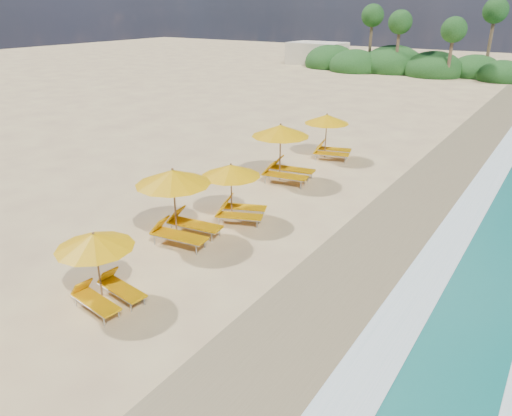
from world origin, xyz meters
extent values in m
plane|color=#D4BA7C|center=(0.00, 0.00, 0.00)|extent=(160.00, 160.00, 0.00)
cube|color=olive|center=(4.00, 0.00, 0.01)|extent=(4.00, 160.00, 0.01)
cube|color=white|center=(5.50, 0.00, 0.03)|extent=(1.20, 160.00, 0.01)
cylinder|color=olive|center=(-1.47, -5.28, 0.99)|extent=(0.05, 0.05, 1.97)
cone|color=#DA9604|center=(-1.47, -5.28, 1.81)|extent=(2.27, 2.27, 0.40)
sphere|color=olive|center=(-1.47, -5.28, 2.03)|extent=(0.07, 0.07, 0.07)
cylinder|color=olive|center=(-2.36, -1.33, 1.21)|extent=(0.06, 0.06, 2.42)
cone|color=#DA9604|center=(-2.36, -1.33, 2.21)|extent=(2.80, 2.80, 0.49)
sphere|color=olive|center=(-2.36, -1.33, 2.48)|extent=(0.09, 0.09, 0.09)
cylinder|color=olive|center=(-1.73, 0.99, 1.05)|extent=(0.05, 0.05, 2.09)
cone|color=#DA9604|center=(-1.73, 0.99, 1.91)|extent=(2.81, 2.81, 0.42)
sphere|color=olive|center=(-1.73, 0.99, 2.15)|extent=(0.07, 0.07, 0.07)
cylinder|color=olive|center=(-2.51, 5.74, 1.25)|extent=(0.06, 0.06, 2.50)
cone|color=#DA9604|center=(-2.51, 5.74, 2.29)|extent=(2.96, 2.96, 0.50)
sphere|color=olive|center=(-2.51, 5.74, 2.56)|extent=(0.09, 0.09, 0.09)
cylinder|color=olive|center=(-2.31, 10.02, 1.11)|extent=(0.06, 0.06, 2.22)
cone|color=#DA9604|center=(-2.31, 10.02, 2.03)|extent=(2.83, 2.83, 0.45)
sphere|color=olive|center=(-2.31, 10.02, 2.28)|extent=(0.08, 0.08, 0.08)
ellipsoid|color=#163D14|center=(-6.00, 45.00, 0.62)|extent=(6.40, 6.40, 4.16)
ellipsoid|color=#163D14|center=(-11.00, 46.00, 0.70)|extent=(7.20, 7.20, 4.68)
ellipsoid|color=#163D14|center=(-15.00, 44.00, 0.58)|extent=(6.00, 6.00, 3.90)
ellipsoid|color=#163D14|center=(-2.00, 47.00, 0.55)|extent=(5.60, 5.60, 3.64)
ellipsoid|color=#163D14|center=(-19.00, 46.00, 0.64)|extent=(6.60, 6.60, 4.29)
ellipsoid|color=#163D14|center=(1.00, 45.00, 0.49)|extent=(5.00, 5.00, 3.25)
cylinder|color=brown|center=(-4.00, 43.00, 2.50)|extent=(0.36, 0.36, 5.00)
sphere|color=#163D14|center=(-4.00, 43.00, 5.00)|extent=(2.60, 2.60, 2.60)
cylinder|color=brown|center=(-10.00, 44.00, 2.80)|extent=(0.36, 0.36, 5.60)
sphere|color=#163D14|center=(-10.00, 44.00, 5.60)|extent=(2.60, 2.60, 2.60)
cylinder|color=brown|center=(-14.00, 46.00, 3.10)|extent=(0.36, 0.36, 6.20)
sphere|color=#163D14|center=(-14.00, 46.00, 6.20)|extent=(2.60, 2.60, 2.60)
cylinder|color=brown|center=(-1.00, 47.00, 3.40)|extent=(0.36, 0.36, 6.80)
sphere|color=#163D14|center=(-1.00, 47.00, 6.80)|extent=(2.60, 2.60, 2.60)
cube|color=beige|center=(-22.00, 48.00, 1.40)|extent=(7.00, 5.00, 2.80)
camera|label=1|loc=(8.04, -12.16, 7.38)|focal=33.75mm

